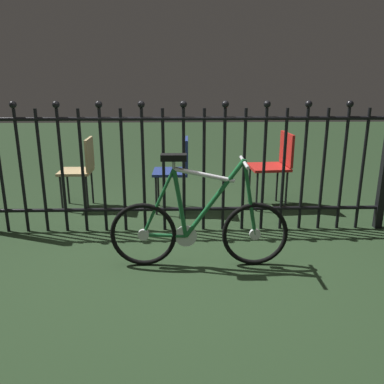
# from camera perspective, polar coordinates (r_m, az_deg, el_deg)

# --- Properties ---
(ground_plane) EXTENTS (20.00, 20.00, 0.00)m
(ground_plane) POSITION_cam_1_polar(r_m,az_deg,el_deg) (3.45, -0.76, -9.86)
(ground_plane) COLOR #1F311B
(iron_fence) EXTENTS (4.03, 0.07, 1.34)m
(iron_fence) POSITION_cam_1_polar(r_m,az_deg,el_deg) (3.91, -1.93, 3.93)
(iron_fence) COLOR black
(iron_fence) RESTS_ON ground
(bicycle) EXTENTS (1.45, 0.40, 0.94)m
(bicycle) POSITION_cam_1_polar(r_m,az_deg,el_deg) (3.26, 1.00, -4.94)
(bicycle) COLOR black
(bicycle) RESTS_ON ground
(chair_tan) EXTENTS (0.37, 0.37, 0.82)m
(chair_tan) POSITION_cam_1_polar(r_m,az_deg,el_deg) (4.82, -15.38, 3.56)
(chair_tan) COLOR black
(chair_tan) RESTS_ON ground
(chair_navy) EXTENTS (0.40, 0.40, 0.84)m
(chair_navy) POSITION_cam_1_polar(r_m,az_deg,el_deg) (4.54, -2.11, 3.60)
(chair_navy) COLOR black
(chair_navy) RESTS_ON ground
(chair_red) EXTENTS (0.47, 0.46, 0.87)m
(chair_red) POSITION_cam_1_polar(r_m,az_deg,el_deg) (4.79, 11.80, 4.23)
(chair_red) COLOR black
(chair_red) RESTS_ON ground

